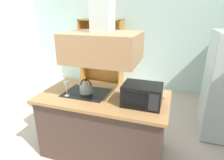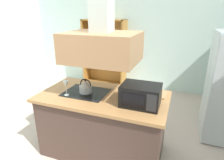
{
  "view_description": "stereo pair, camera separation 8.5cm",
  "coord_description": "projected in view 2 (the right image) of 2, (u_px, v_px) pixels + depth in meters",
  "views": [
    {
      "loc": [
        1.09,
        -1.97,
        1.97
      ],
      "look_at": [
        0.23,
        0.58,
        1.0
      ],
      "focal_mm": 30.59,
      "sensor_mm": 36.0,
      "label": 1
    },
    {
      "loc": [
        1.17,
        -1.94,
        1.97
      ],
      "look_at": [
        0.23,
        0.58,
        1.0
      ],
      "focal_mm": 30.59,
      "sensor_mm": 36.0,
      "label": 2
    }
  ],
  "objects": [
    {
      "name": "range_hood",
      "position": [
        102.0,
        36.0,
        2.32
      ],
      "size": [
        0.9,
        0.7,
        1.33
      ],
      "color": "#AB7C53"
    },
    {
      "name": "ground_plane",
      "position": [
        83.0,
        156.0,
        2.76
      ],
      "size": [
        7.8,
        7.8,
        0.0
      ],
      "primitive_type": "plane",
      "color": "beige"
    },
    {
      "name": "kettle",
      "position": [
        86.0,
        87.0,
        2.64
      ],
      "size": [
        0.18,
        0.18,
        0.2
      ],
      "color": "#B4BFC2",
      "rests_on": "kitchen_island"
    },
    {
      "name": "wine_glass_on_counter",
      "position": [
        66.0,
        85.0,
        2.53
      ],
      "size": [
        0.08,
        0.08,
        0.21
      ],
      "color": "silver",
      "rests_on": "kitchen_island"
    },
    {
      "name": "wall_back",
      "position": [
        136.0,
        37.0,
        4.95
      ],
      "size": [
        6.0,
        0.12,
        2.7
      ],
      "primitive_type": "cube",
      "color": "silver",
      "rests_on": "ground"
    },
    {
      "name": "dish_cabinet",
      "position": [
        105.0,
        57.0,
        5.21
      ],
      "size": [
        1.14,
        0.4,
        1.78
      ],
      "color": "#A16C2C",
      "rests_on": "ground"
    },
    {
      "name": "kitchen_island",
      "position": [
        103.0,
        123.0,
        2.74
      ],
      "size": [
        1.74,
        0.94,
        0.9
      ],
      "color": "#48342C",
      "rests_on": "ground"
    },
    {
      "name": "cutting_board",
      "position": [
        153.0,
        94.0,
        2.61
      ],
      "size": [
        0.36,
        0.27,
        0.02
      ],
      "primitive_type": "cube",
      "rotation": [
        0.0,
        0.0,
        -0.08
      ],
      "color": "tan",
      "rests_on": "kitchen_island"
    },
    {
      "name": "microwave",
      "position": [
        141.0,
        95.0,
        2.27
      ],
      "size": [
        0.46,
        0.35,
        0.26
      ],
      "color": "black",
      "rests_on": "kitchen_island"
    }
  ]
}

